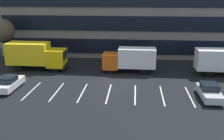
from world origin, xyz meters
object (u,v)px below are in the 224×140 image
at_px(box_truck_blue, 224,61).
at_px(box_truck_yellow_all, 36,55).
at_px(box_truck_orange, 130,59).
at_px(sedan_silver, 209,92).
at_px(bare_tree, 2,31).
at_px(sedan_white, 9,83).

bearing_deg(box_truck_blue, box_truck_yellow_all, 179.17).
distance_m(box_truck_orange, box_truck_blue, 11.83).
bearing_deg(box_truck_blue, sedan_silver, -114.92).
relative_size(box_truck_yellow_all, sedan_silver, 1.87).
bearing_deg(box_truck_blue, box_truck_orange, 178.46).
distance_m(box_truck_yellow_all, sedan_silver, 22.59).
xyz_separation_m(box_truck_yellow_all, bare_tree, (-6.20, 3.51, 2.65)).
relative_size(box_truck_blue, sedan_white, 1.68).
distance_m(sedan_white, bare_tree, 13.35).
height_order(box_truck_blue, sedan_white, box_truck_blue).
height_order(box_truck_orange, sedan_silver, box_truck_orange).
bearing_deg(box_truck_orange, sedan_white, -149.47).
relative_size(sedan_white, bare_tree, 0.67).
bearing_deg(sedan_white, sedan_silver, -1.56).
bearing_deg(box_truck_orange, box_truck_blue, -1.54).
bearing_deg(bare_tree, box_truck_yellow_all, -29.51).
relative_size(box_truck_orange, sedan_silver, 1.64).
bearing_deg(box_truck_orange, box_truck_yellow_all, 179.83).
relative_size(box_truck_orange, sedan_white, 1.62).
distance_m(box_truck_orange, sedan_white, 15.13).
relative_size(box_truck_yellow_all, box_truck_blue, 1.10).
relative_size(box_truck_orange, box_truck_yellow_all, 0.88).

